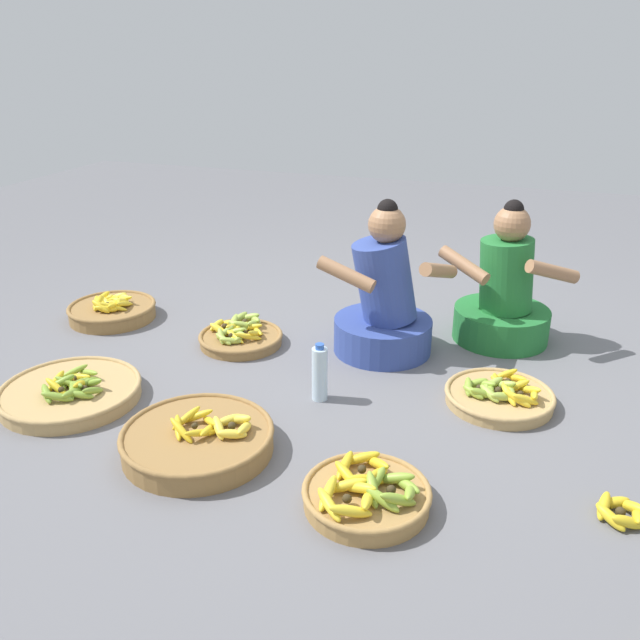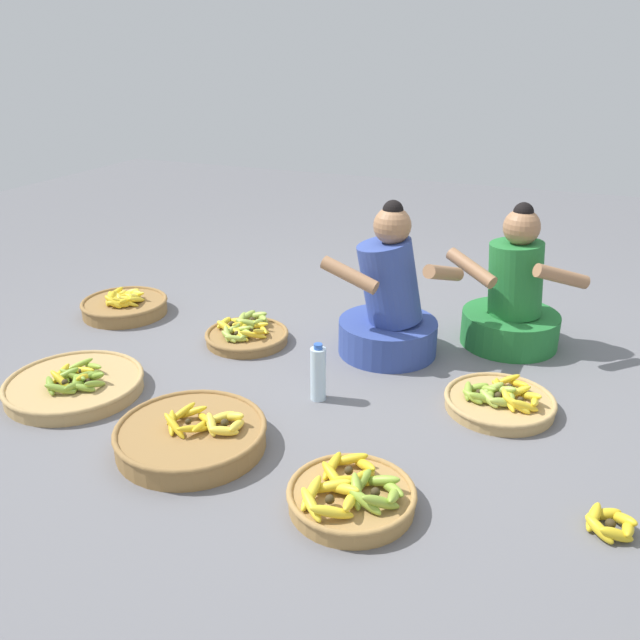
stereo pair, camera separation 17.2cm
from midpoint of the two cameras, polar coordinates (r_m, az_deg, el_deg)
ground_plane at (r=3.37m, az=2.78°, el=-4.28°), size 10.00×10.00×0.00m
vendor_woman_front at (r=3.48m, az=7.36°, el=1.17°), size 0.66×0.52×0.82m
vendor_woman_behind at (r=3.73m, az=17.50°, el=1.54°), size 0.74×0.52×0.79m
banana_basket_front_center at (r=2.77m, az=-9.20°, el=-9.74°), size 0.62×0.62×0.17m
banana_basket_front_left at (r=3.14m, az=16.74°, el=-6.70°), size 0.50×0.50×0.13m
banana_basket_mid_left at (r=2.44m, az=4.82°, el=-14.81°), size 0.47×0.47×0.15m
banana_basket_back_left at (r=3.32m, az=-18.95°, el=-5.27°), size 0.64×0.64×0.14m
banana_basket_back_right at (r=4.17m, az=-15.32°, el=1.22°), size 0.51×0.51×0.16m
banana_basket_back_center at (r=3.67m, az=-5.00°, el=-1.25°), size 0.46×0.46×0.13m
loose_bananas_front_right at (r=2.58m, az=25.52°, el=-15.55°), size 0.19×0.20×0.08m
water_bottle at (r=3.05m, az=1.46°, el=-4.63°), size 0.07×0.07×0.28m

